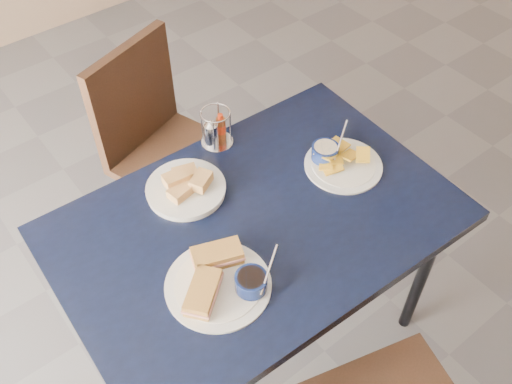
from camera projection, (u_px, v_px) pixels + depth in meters
ground at (275, 297)px, 2.41m from camera, size 6.00×6.00×0.00m
dining_table at (256, 233)px, 1.78m from camera, size 1.22×0.84×0.75m
chair_far at (163, 133)px, 2.32m from camera, size 0.53×0.53×0.91m
sandwich_plate at (221, 279)px, 1.56m from camera, size 0.31×0.30×0.12m
plantain_plate at (336, 159)px, 1.87m from camera, size 0.26×0.26×0.12m
bread_basket at (186, 187)px, 1.79m from camera, size 0.25×0.25×0.07m
condiment_caddy at (215, 131)px, 1.91m from camera, size 0.11×0.11×0.14m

